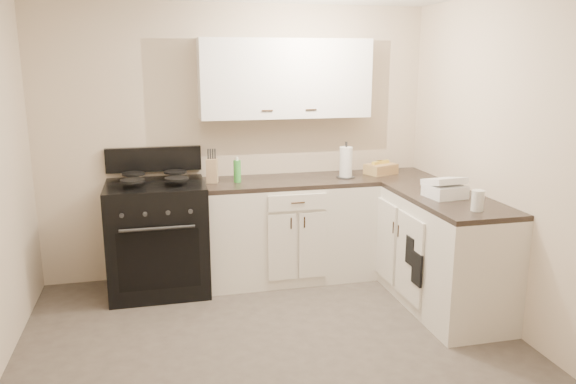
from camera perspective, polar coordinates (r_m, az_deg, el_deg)
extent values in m
plane|color=#473F38|center=(3.99, -0.80, -16.85)|extent=(3.60, 3.60, 0.00)
plane|color=beige|center=(5.28, -5.16, 5.01)|extent=(3.60, 0.00, 3.60)
plane|color=beige|center=(4.29, 23.31, 2.10)|extent=(0.00, 3.60, 3.60)
plane|color=beige|center=(1.89, 11.37, -10.26)|extent=(3.60, 0.00, 3.60)
cube|color=silver|center=(5.24, 0.11, -3.97)|extent=(1.55, 0.60, 0.90)
cube|color=silver|center=(5.03, 13.96, -5.13)|extent=(0.60, 1.90, 0.90)
cube|color=black|center=(5.12, 0.11, 1.06)|extent=(1.55, 0.60, 0.04)
cube|color=black|center=(4.90, 14.26, 0.10)|extent=(0.60, 1.90, 0.04)
cube|color=white|center=(5.16, -0.28, 11.45)|extent=(1.55, 0.30, 0.70)
cube|color=black|center=(5.08, -13.06, -4.76)|extent=(0.84, 0.72, 1.02)
cube|color=tan|center=(5.01, -7.72, 2.15)|extent=(0.11, 0.11, 0.21)
cylinder|color=white|center=(5.21, 5.90, 3.01)|extent=(0.14, 0.14, 0.28)
cylinder|color=green|center=(5.01, -5.18, 2.11)|extent=(0.07, 0.07, 0.20)
cube|color=tan|center=(5.44, 9.41, 2.32)|extent=(0.34, 0.28, 0.10)
cube|color=white|center=(4.61, 15.64, 0.10)|extent=(0.30, 0.29, 0.10)
cylinder|color=silver|center=(4.26, 18.72, -0.83)|extent=(0.09, 0.09, 0.15)
cube|color=black|center=(4.51, 12.97, -7.63)|extent=(0.02, 0.15, 0.26)
cube|color=black|center=(4.58, 12.30, -5.84)|extent=(0.02, 0.13, 0.23)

